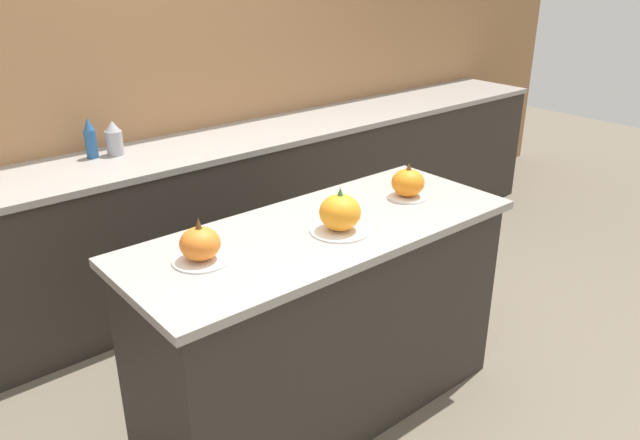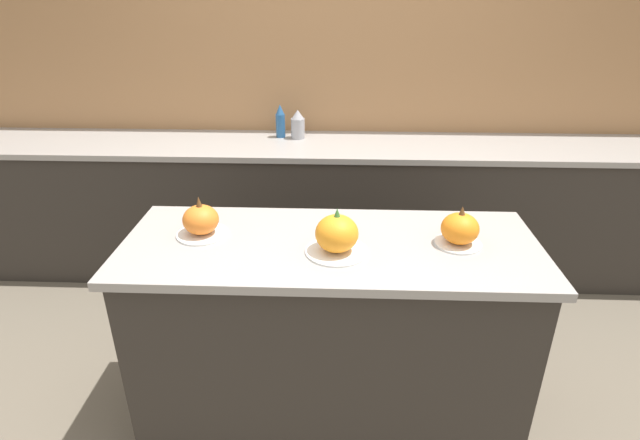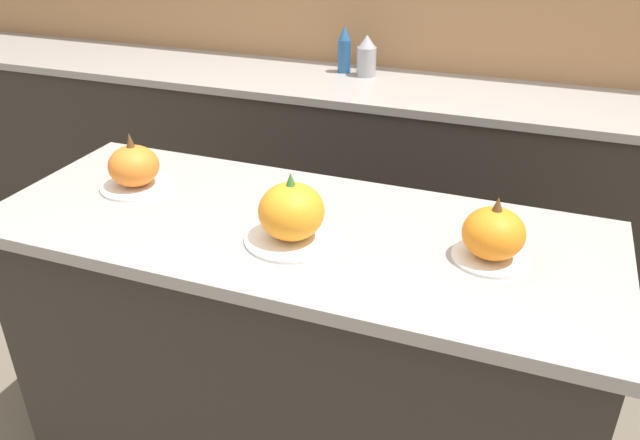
{
  "view_description": "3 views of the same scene",
  "coord_description": "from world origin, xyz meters",
  "px_view_note": "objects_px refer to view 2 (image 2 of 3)",
  "views": [
    {
      "loc": [
        -1.47,
        -1.73,
        1.91
      ],
      "look_at": [
        -0.04,
        -0.03,
        0.95
      ],
      "focal_mm": 35.0,
      "sensor_mm": 36.0,
      "label": 1
    },
    {
      "loc": [
        0.03,
        -1.74,
        1.82
      ],
      "look_at": [
        -0.04,
        -0.03,
        1.01
      ],
      "focal_mm": 28.0,
      "sensor_mm": 36.0,
      "label": 2
    },
    {
      "loc": [
        0.57,
        -1.31,
        1.68
      ],
      "look_at": [
        0.08,
        -0.01,
        0.93
      ],
      "focal_mm": 35.0,
      "sensor_mm": 36.0,
      "label": 3
    }
  ],
  "objects_px": {
    "bottle_short": "(298,125)",
    "pumpkin_cake_center": "(337,235)",
    "pumpkin_cake_right": "(460,230)",
    "bottle_tall": "(280,122)",
    "pumpkin_cake_left": "(201,221)"
  },
  "relations": [
    {
      "from": "pumpkin_cake_center",
      "to": "bottle_tall",
      "type": "relative_size",
      "value": 1.11
    },
    {
      "from": "pumpkin_cake_left",
      "to": "pumpkin_cake_center",
      "type": "bearing_deg",
      "value": -12.69
    },
    {
      "from": "bottle_tall",
      "to": "pumpkin_cake_left",
      "type": "bearing_deg",
      "value": -96.58
    },
    {
      "from": "bottle_short",
      "to": "pumpkin_cake_center",
      "type": "bearing_deg",
      "value": -79.93
    },
    {
      "from": "pumpkin_cake_left",
      "to": "bottle_short",
      "type": "height_order",
      "value": "bottle_short"
    },
    {
      "from": "pumpkin_cake_left",
      "to": "bottle_short",
      "type": "bearing_deg",
      "value": 78.64
    },
    {
      "from": "pumpkin_cake_center",
      "to": "bottle_short",
      "type": "xyz_separation_m",
      "value": [
        -0.27,
        1.51,
        0.02
      ]
    },
    {
      "from": "pumpkin_cake_center",
      "to": "bottle_short",
      "type": "distance_m",
      "value": 1.54
    },
    {
      "from": "pumpkin_cake_center",
      "to": "bottle_short",
      "type": "relative_size",
      "value": 1.28
    },
    {
      "from": "pumpkin_cake_center",
      "to": "pumpkin_cake_right",
      "type": "bearing_deg",
      "value": 9.76
    },
    {
      "from": "pumpkin_cake_center",
      "to": "pumpkin_cake_right",
      "type": "distance_m",
      "value": 0.48
    },
    {
      "from": "pumpkin_cake_right",
      "to": "bottle_short",
      "type": "distance_m",
      "value": 1.61
    },
    {
      "from": "pumpkin_cake_center",
      "to": "pumpkin_cake_left",
      "type": "bearing_deg",
      "value": 167.31
    },
    {
      "from": "pumpkin_cake_center",
      "to": "bottle_tall",
      "type": "xyz_separation_m",
      "value": [
        -0.38,
        1.54,
        0.04
      ]
    },
    {
      "from": "pumpkin_cake_center",
      "to": "bottle_short",
      "type": "bearing_deg",
      "value": 100.07
    }
  ]
}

